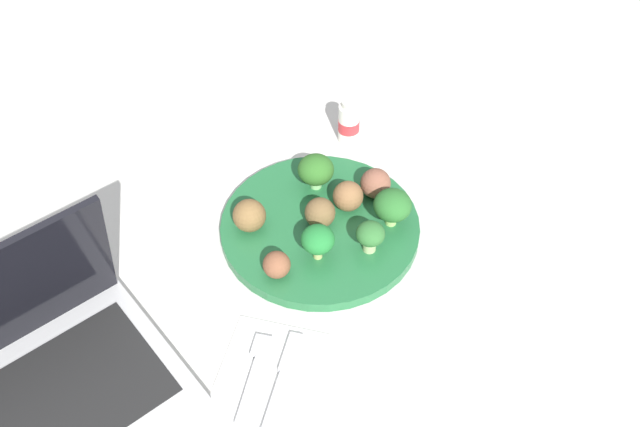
% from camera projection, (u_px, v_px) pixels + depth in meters
% --- Properties ---
extents(ground_plane, '(4.00, 4.00, 0.00)m').
position_uv_depth(ground_plane, '(320.00, 231.00, 1.00)').
color(ground_plane, beige).
extents(plate, '(0.28, 0.28, 0.02)m').
position_uv_depth(plate, '(320.00, 227.00, 0.99)').
color(plate, '#236638').
rests_on(plate, ground_plane).
extents(broccoli_floret_back_left, '(0.05, 0.05, 0.06)m').
position_uv_depth(broccoli_floret_back_left, '(393.00, 206.00, 0.96)').
color(broccoli_floret_back_left, '#A1CF6D').
rests_on(broccoli_floret_back_left, plate).
extents(broccoli_floret_near_rim, '(0.05, 0.05, 0.05)m').
position_uv_depth(broccoli_floret_near_rim, '(316.00, 170.00, 1.01)').
color(broccoli_floret_near_rim, '#8CCE7E').
rests_on(broccoli_floret_near_rim, plate).
extents(broccoli_floret_front_right, '(0.05, 0.05, 0.05)m').
position_uv_depth(broccoli_floret_front_right, '(318.00, 240.00, 0.92)').
color(broccoli_floret_front_right, '#ADB869').
rests_on(broccoli_floret_front_right, plate).
extents(broccoli_floret_back_right, '(0.04, 0.04, 0.05)m').
position_uv_depth(broccoli_floret_back_right, '(370.00, 235.00, 0.93)').
color(broccoli_floret_back_right, '#A4BB7C').
rests_on(broccoli_floret_back_right, plate).
extents(meatball_mid_right, '(0.04, 0.04, 0.04)m').
position_uv_depth(meatball_mid_right, '(375.00, 183.00, 1.01)').
color(meatball_mid_right, brown).
rests_on(meatball_mid_right, plate).
extents(meatball_mid_left, '(0.05, 0.05, 0.05)m').
position_uv_depth(meatball_mid_left, '(249.00, 216.00, 0.97)').
color(meatball_mid_left, brown).
rests_on(meatball_mid_left, plate).
extents(meatball_front_right, '(0.04, 0.04, 0.04)m').
position_uv_depth(meatball_front_right, '(348.00, 196.00, 0.99)').
color(meatball_front_right, brown).
rests_on(meatball_front_right, plate).
extents(meatball_far_rim, '(0.04, 0.04, 0.04)m').
position_uv_depth(meatball_far_rim, '(322.00, 212.00, 0.97)').
color(meatball_far_rim, brown).
rests_on(meatball_far_rim, plate).
extents(meatball_front_left, '(0.04, 0.04, 0.04)m').
position_uv_depth(meatball_front_left, '(277.00, 265.00, 0.91)').
color(meatball_front_left, brown).
rests_on(meatball_front_left, plate).
extents(napkin, '(0.18, 0.13, 0.01)m').
position_uv_depth(napkin, '(266.00, 384.00, 0.83)').
color(napkin, white).
rests_on(napkin, ground_plane).
extents(fork, '(0.12, 0.03, 0.01)m').
position_uv_depth(fork, '(253.00, 373.00, 0.84)').
color(fork, silver).
rests_on(fork, napkin).
extents(knife, '(0.15, 0.02, 0.01)m').
position_uv_depth(knife, '(283.00, 380.00, 0.83)').
color(knife, silver).
rests_on(knife, napkin).
extents(yogurt_bottle, '(0.03, 0.03, 0.08)m').
position_uv_depth(yogurt_bottle, '(349.00, 123.00, 1.11)').
color(yogurt_bottle, white).
rests_on(yogurt_bottle, ground_plane).
extents(laptop, '(0.39, 0.36, 0.21)m').
position_uv_depth(laptop, '(22.00, 386.00, 0.79)').
color(laptop, '#BBBBBB').
rests_on(laptop, ground_plane).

